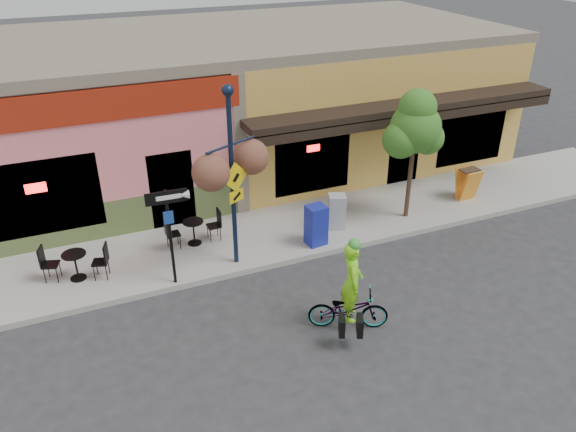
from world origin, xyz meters
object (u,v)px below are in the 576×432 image
object	(u,v)px
newspaper_box_blue	(316,225)
street_tree	(412,155)
building	(230,100)
newspaper_box_grey	(337,212)
lamp_post	(232,180)
cyclist_rider	(351,291)
bicycle	(348,309)
one_way_sign	(171,238)

from	to	relation	value
newspaper_box_blue	street_tree	distance (m)	3.35
building	newspaper_box_grey	xyz separation A→B (m)	(1.06, -6.00, -1.60)
newspaper_box_blue	newspaper_box_grey	world-z (taller)	newspaper_box_blue
building	lamp_post	size ratio (longest dim) A/B	4.07
cyclist_rider	lamp_post	bearing A→B (deg)	49.82
bicycle	one_way_sign	world-z (taller)	one_way_sign
lamp_post	one_way_sign	world-z (taller)	lamp_post
bicycle	newspaper_box_grey	xyz separation A→B (m)	(1.63, 3.70, 0.20)
one_way_sign	building	bearing A→B (deg)	64.60
building	newspaper_box_blue	world-z (taller)	building
cyclist_rider	lamp_post	size ratio (longest dim) A/B	0.40
cyclist_rider	newspaper_box_blue	bearing A→B (deg)	11.78
building	newspaper_box_grey	bearing A→B (deg)	-80.02
building	street_tree	size ratio (longest dim) A/B	4.86
bicycle	newspaper_box_blue	distance (m)	3.26
lamp_post	newspaper_box_grey	world-z (taller)	lamp_post
one_way_sign	newspaper_box_grey	bearing A→B (deg)	12.86
one_way_sign	newspaper_box_grey	xyz separation A→B (m)	(4.69, 0.85, -0.71)
newspaper_box_blue	newspaper_box_grey	size ratio (longest dim) A/B	1.10
street_tree	lamp_post	bearing A→B (deg)	-175.55
cyclist_rider	street_tree	xyz separation A→B (m)	(3.74, 3.55, 1.13)
building	newspaper_box_blue	xyz separation A→B (m)	(0.18, -6.54, -1.55)
building	newspaper_box_grey	size ratio (longest dim) A/B	18.36
newspaper_box_grey	street_tree	world-z (taller)	street_tree
building	newspaper_box_blue	size ratio (longest dim) A/B	16.65
bicycle	newspaper_box_blue	xyz separation A→B (m)	(0.75, 3.16, 0.25)
cyclist_rider	one_way_sign	world-z (taller)	one_way_sign
newspaper_box_grey	street_tree	distance (m)	2.57
bicycle	lamp_post	bearing A→B (deg)	49.07
lamp_post	newspaper_box_grey	distance (m)	3.58
cyclist_rider	building	bearing A→B (deg)	21.13
newspaper_box_grey	street_tree	size ratio (longest dim) A/B	0.26
cyclist_rider	newspaper_box_grey	xyz separation A→B (m)	(1.58, 3.70, -0.25)
cyclist_rider	newspaper_box_blue	size ratio (longest dim) A/B	1.64
bicycle	lamp_post	size ratio (longest dim) A/B	0.38
street_tree	bicycle	bearing A→B (deg)	-136.93
lamp_post	one_way_sign	xyz separation A→B (m)	(-1.61, -0.29, -1.04)
one_way_sign	cyclist_rider	bearing A→B (deg)	-39.94
lamp_post	newspaper_box_blue	xyz separation A→B (m)	(2.20, 0.02, -1.69)
cyclist_rider	lamp_post	world-z (taller)	lamp_post
one_way_sign	street_tree	world-z (taller)	street_tree
bicycle	one_way_sign	bearing A→B (deg)	71.27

